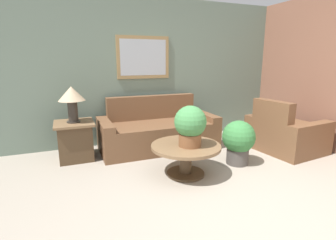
{
  "coord_description": "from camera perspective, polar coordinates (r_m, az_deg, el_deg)",
  "views": [
    {
      "loc": [
        -1.72,
        -1.82,
        1.52
      ],
      "look_at": [
        -0.26,
        1.82,
        0.61
      ],
      "focal_mm": 28.0,
      "sensor_mm": 36.0,
      "label": 1
    }
  ],
  "objects": [
    {
      "name": "side_table",
      "position": [
        4.3,
        -19.52,
        -4.2
      ],
      "size": [
        0.58,
        0.58,
        0.59
      ],
      "color": "#4C3823",
      "rests_on": "ground_plane"
    },
    {
      "name": "armchair",
      "position": [
        4.87,
        24.11,
        -2.78
      ],
      "size": [
        1.03,
        1.15,
        0.88
      ],
      "rotation": [
        0.0,
        0.0,
        1.67
      ],
      "color": "brown",
      "rests_on": "ground_plane"
    },
    {
      "name": "couch_main",
      "position": [
        4.58,
        -2.23,
        -2.53
      ],
      "size": [
        1.99,
        0.89,
        0.88
      ],
      "color": "brown",
      "rests_on": "ground_plane"
    },
    {
      "name": "table_lamp",
      "position": [
        4.16,
        -20.23,
        4.74
      ],
      "size": [
        0.39,
        0.39,
        0.54
      ],
      "color": "#2D2823",
      "rests_on": "side_table"
    },
    {
      "name": "potted_plant_on_table",
      "position": [
        3.37,
        4.86,
        -1.04
      ],
      "size": [
        0.42,
        0.42,
        0.53
      ],
      "color": "brown",
      "rests_on": "coffee_table"
    },
    {
      "name": "coffee_table",
      "position": [
        3.52,
        3.89,
        -7.18
      ],
      "size": [
        0.93,
        0.93,
        0.42
      ],
      "color": "#4C3823",
      "rests_on": "ground_plane"
    },
    {
      "name": "potted_plant_floor",
      "position": [
        3.99,
        15.08,
        -4.29
      ],
      "size": [
        0.48,
        0.48,
        0.66
      ],
      "color": "#4C4742",
      "rests_on": "ground_plane"
    },
    {
      "name": "wall_back",
      "position": [
        5.01,
        -1.8,
        10.61
      ],
      "size": [
        6.75,
        0.09,
        2.6
      ],
      "color": "slate",
      "rests_on": "ground_plane"
    },
    {
      "name": "wall_right",
      "position": [
        5.26,
        30.36,
        8.9
      ],
      "size": [
        0.06,
        4.85,
        2.6
      ],
      "color": "brown",
      "rests_on": "ground_plane"
    },
    {
      "name": "ground_plane",
      "position": [
        2.94,
        19.42,
        -18.99
      ],
      "size": [
        20.0,
        20.0,
        0.0
      ],
      "primitive_type": "plane",
      "color": "gray"
    }
  ]
}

